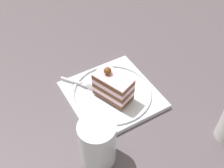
# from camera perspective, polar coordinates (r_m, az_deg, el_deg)

# --- Properties ---
(ground_plane) EXTENTS (2.40, 2.40, 0.00)m
(ground_plane) POSITION_cam_1_polar(r_m,az_deg,el_deg) (0.79, -0.54, -0.94)
(ground_plane) COLOR #534A50
(dessert_plate) EXTENTS (0.25, 0.25, 0.02)m
(dessert_plate) POSITION_cam_1_polar(r_m,az_deg,el_deg) (0.76, 0.00, -2.08)
(dessert_plate) COLOR white
(dessert_plate) RESTS_ON ground_plane
(cake_slice) EXTENTS (0.08, 0.11, 0.09)m
(cake_slice) POSITION_cam_1_polar(r_m,az_deg,el_deg) (0.72, 0.23, -0.47)
(cake_slice) COLOR brown
(cake_slice) RESTS_ON dessert_plate
(fork) EXTENTS (0.06, 0.09, 0.00)m
(fork) POSITION_cam_1_polar(r_m,az_deg,el_deg) (0.78, -6.70, 0.20)
(fork) COLOR silver
(fork) RESTS_ON dessert_plate
(drink_glass_far) EXTENTS (0.08, 0.08, 0.12)m
(drink_glass_far) POSITION_cam_1_polar(r_m,az_deg,el_deg) (0.62, -2.90, -11.98)
(drink_glass_far) COLOR silver
(drink_glass_far) RESTS_ON ground_plane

